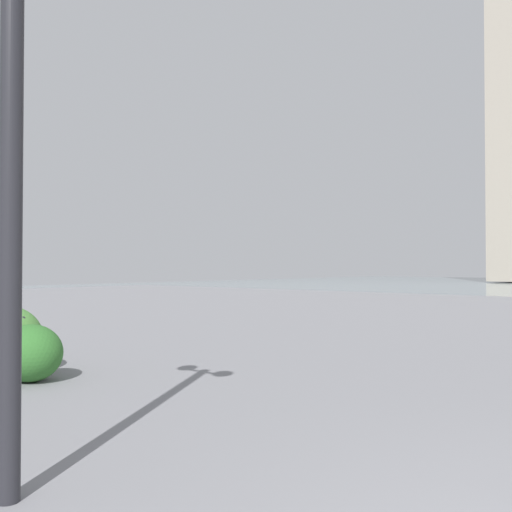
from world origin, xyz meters
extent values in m
cylinder|color=#232328|center=(3.90, 1.06, 2.00)|extent=(0.14, 0.14, 4.00)
cylinder|color=#232328|center=(7.77, -1.04, 0.34)|extent=(0.12, 0.12, 0.69)
sphere|color=#232328|center=(7.77, -1.04, 0.73)|extent=(0.13, 0.13, 0.13)
ellipsoid|color=#2D6628|center=(7.25, -0.89, 0.36)|extent=(0.85, 0.77, 0.72)
ellipsoid|color=#477F38|center=(8.11, -0.98, 0.46)|extent=(1.08, 0.97, 0.92)
camera|label=1|loc=(0.47, 2.77, 1.46)|focal=39.69mm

